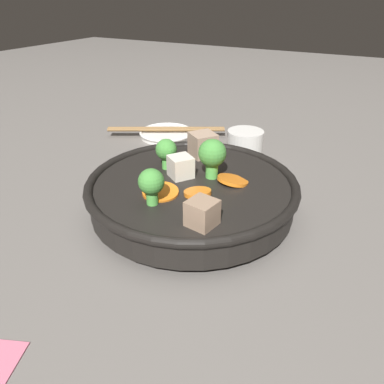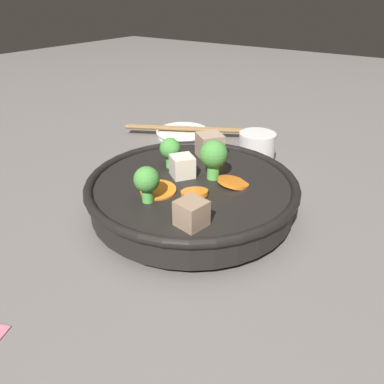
% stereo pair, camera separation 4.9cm
% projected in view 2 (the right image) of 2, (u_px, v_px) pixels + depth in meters
% --- Properties ---
extents(ground_plane, '(3.00, 3.00, 0.00)m').
position_uv_depth(ground_plane, '(192.00, 212.00, 0.51)').
color(ground_plane, slate).
extents(stirfry_bowl, '(0.28, 0.28, 0.10)m').
position_uv_depth(stirfry_bowl, '(192.00, 190.00, 0.49)').
color(stirfry_bowl, black).
rests_on(stirfry_bowl, ground_plane).
extents(side_saucer, '(0.11, 0.11, 0.01)m').
position_uv_depth(side_saucer, '(183.00, 133.00, 0.76)').
color(side_saucer, white).
rests_on(side_saucer, ground_plane).
extents(tea_cup, '(0.06, 0.06, 0.06)m').
position_uv_depth(tea_cup, '(257.00, 149.00, 0.63)').
color(tea_cup, white).
rests_on(tea_cup, ground_plane).
extents(chopsticks_pair, '(0.21, 0.13, 0.01)m').
position_uv_depth(chopsticks_pair, '(183.00, 128.00, 0.76)').
color(chopsticks_pair, olive).
rests_on(chopsticks_pair, side_saucer).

